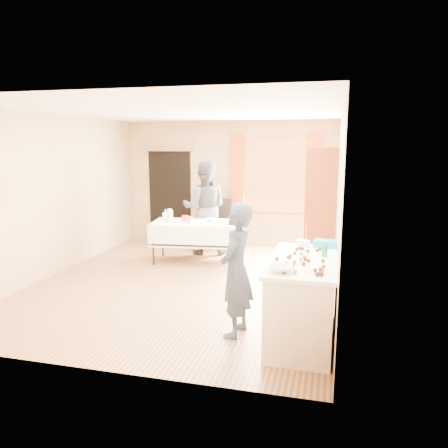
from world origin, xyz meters
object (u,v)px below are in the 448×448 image
(cabinet, at_px, (321,212))
(chair, at_px, (220,234))
(woman, at_px, (205,208))
(girl, at_px, (236,270))
(counter, at_px, (302,299))
(party_table, at_px, (195,238))

(cabinet, xyz_separation_m, chair, (-2.05, 1.31, -0.74))
(cabinet, distance_m, woman, 2.39)
(chair, bearing_deg, girl, -76.44)
(counter, relative_size, chair, 1.48)
(woman, bearing_deg, counter, 110.29)
(counter, distance_m, chair, 4.36)
(counter, distance_m, woman, 4.05)
(woman, bearing_deg, cabinet, 147.95)
(girl, bearing_deg, woman, -151.42)
(cabinet, relative_size, woman, 1.15)
(girl, bearing_deg, party_table, -146.98)
(chair, relative_size, woman, 0.56)
(cabinet, distance_m, party_table, 2.32)
(party_table, relative_size, woman, 0.90)
(cabinet, relative_size, counter, 1.38)
(girl, distance_m, woman, 3.77)
(party_table, bearing_deg, cabinet, -11.17)
(chair, bearing_deg, woman, -114.28)
(cabinet, height_order, woman, cabinet)
(chair, distance_m, girl, 4.19)
(cabinet, bearing_deg, counter, -92.21)
(party_table, height_order, woman, woman)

